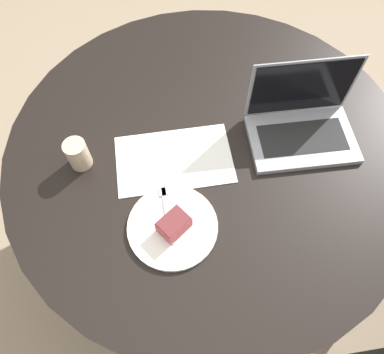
% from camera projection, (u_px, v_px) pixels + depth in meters
% --- Properties ---
extents(ground_plane, '(12.00, 12.00, 0.00)m').
position_uv_depth(ground_plane, '(203.00, 229.00, 1.79)').
color(ground_plane, gray).
extents(dining_table, '(1.26, 1.26, 0.73)m').
position_uv_depth(dining_table, '(208.00, 167.00, 1.27)').
color(dining_table, black).
rests_on(dining_table, ground_plane).
extents(paper_document, '(0.40, 0.34, 0.00)m').
position_uv_depth(paper_document, '(174.00, 159.00, 1.12)').
color(paper_document, white).
rests_on(paper_document, dining_table).
extents(plate, '(0.25, 0.25, 0.01)m').
position_uv_depth(plate, '(173.00, 227.00, 1.02)').
color(plate, silver).
rests_on(plate, dining_table).
extents(cake_slice, '(0.09, 0.10, 0.05)m').
position_uv_depth(cake_slice, '(174.00, 224.00, 0.99)').
color(cake_slice, '#B74C51').
rests_on(cake_slice, plate).
extents(fork, '(0.10, 0.16, 0.00)m').
position_uv_depth(fork, '(166.00, 209.00, 1.03)').
color(fork, silver).
rests_on(fork, plate).
extents(coffee_glass, '(0.06, 0.06, 0.10)m').
position_uv_depth(coffee_glass, '(78.00, 154.00, 1.08)').
color(coffee_glass, '#C6AD89').
rests_on(coffee_glass, dining_table).
extents(laptop, '(0.38, 0.33, 0.23)m').
position_uv_depth(laptop, '(302.00, 125.00, 1.13)').
color(laptop, gray).
rests_on(laptop, dining_table).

